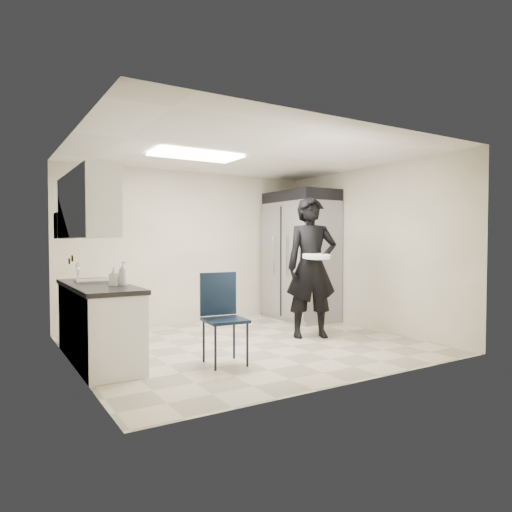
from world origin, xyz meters
TOP-DOWN VIEW (x-y plane):
  - floor at (0.00, 0.00)m, footprint 4.50×4.50m
  - ceiling at (0.00, 0.00)m, footprint 4.50×4.50m
  - back_wall at (0.00, 2.00)m, footprint 4.50×0.00m
  - left_wall at (-2.25, 0.00)m, footprint 0.00×4.00m
  - right_wall at (2.25, 0.00)m, footprint 0.00×4.00m
  - ceiling_panel at (-0.60, 0.40)m, footprint 1.20×0.60m
  - lower_counter at (-1.95, 0.20)m, footprint 0.60×1.90m
  - countertop at (-1.95, 0.20)m, footprint 0.64×1.95m
  - sink at (-1.93, 0.45)m, footprint 0.42×0.40m
  - faucet at (-2.13, 0.45)m, footprint 0.02×0.02m
  - upper_cabinets at (-2.08, 0.20)m, footprint 0.35×1.80m
  - towel_dispenser at (-2.14, 1.35)m, footprint 0.22×0.30m
  - notice_sticker_left at (-2.24, 0.10)m, footprint 0.00×0.12m
  - notice_sticker_right at (-2.24, 0.30)m, footprint 0.00×0.12m
  - commercial_fridge at (1.83, 1.27)m, footprint 0.80×1.35m
  - fridge_compressor at (1.83, 1.27)m, footprint 0.80×1.35m
  - folding_chair at (-0.74, -0.72)m, footprint 0.49×0.49m
  - man_tuxedo at (1.02, -0.07)m, footprint 0.89×0.75m
  - bucket_lid at (0.92, -0.30)m, footprint 0.51×0.51m
  - soap_bottle_a at (-1.74, -0.14)m, footprint 0.14×0.14m
  - soap_bottle_b at (-1.84, -0.11)m, footprint 0.13×0.13m

SIDE VIEW (x-z plane):
  - floor at x=0.00m, z-range 0.00..0.00m
  - lower_counter at x=-1.95m, z-range 0.00..0.86m
  - folding_chair at x=-0.74m, z-range 0.00..1.02m
  - sink at x=-1.93m, z-range 0.80..0.94m
  - countertop at x=-1.95m, z-range 0.86..0.91m
  - soap_bottle_b at x=-1.84m, z-range 0.91..1.12m
  - faucet at x=-2.13m, z-range 0.90..1.14m
  - man_tuxedo at x=1.02m, z-range 0.00..2.05m
  - soap_bottle_a at x=-1.74m, z-range 0.91..1.18m
  - commercial_fridge at x=1.83m, z-range 0.00..2.10m
  - notice_sticker_right at x=-2.24m, z-range 1.15..1.21m
  - bucket_lid at x=0.92m, z-range 1.17..1.22m
  - notice_sticker_left at x=-2.24m, z-range 1.19..1.25m
  - back_wall at x=0.00m, z-range -0.95..3.55m
  - left_wall at x=-2.25m, z-range -0.70..3.30m
  - right_wall at x=2.25m, z-range -0.70..3.30m
  - towel_dispenser at x=-2.14m, z-range 1.45..1.80m
  - upper_cabinets at x=-2.08m, z-range 1.45..2.20m
  - fridge_compressor at x=1.83m, z-range 2.10..2.30m
  - ceiling_panel at x=-0.60m, z-range 2.56..2.58m
  - ceiling at x=0.00m, z-range 2.60..2.60m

